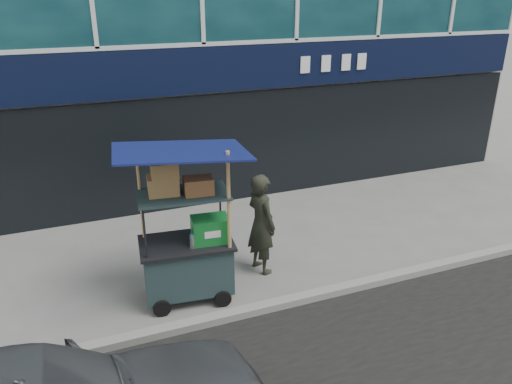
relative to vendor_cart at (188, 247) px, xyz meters
name	(u,v)px	position (x,y,z in m)	size (l,w,h in m)	color
ground	(282,298)	(1.30, -0.56, -0.87)	(80.00, 80.00, 0.00)	slate
curb	(287,302)	(1.30, -0.76, -0.81)	(80.00, 0.18, 0.12)	gray
vendor_cart	(188,247)	(0.00, 0.00, 0.00)	(1.95, 1.48, 2.47)	#1C2C2F
vendor_man	(261,224)	(1.32, 0.34, 0.00)	(0.63, 0.41, 1.72)	#26281D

